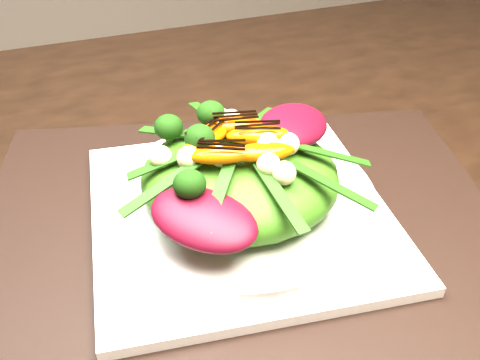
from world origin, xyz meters
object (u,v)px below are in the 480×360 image
object	(u,v)px
lettuce_mound	(240,176)
orange_segment	(223,127)
dining_table	(202,192)
salad_bowl	(240,201)
placemat	(240,219)
plate_base	(240,213)

from	to	relation	value
lettuce_mound	orange_segment	size ratio (longest dim) A/B	3.26
dining_table	salad_bowl	bearing A→B (deg)	-81.20
placemat	plate_base	world-z (taller)	plate_base
plate_base	salad_bowl	size ratio (longest dim) A/B	1.09
plate_base	salad_bowl	xyz separation A→B (m)	(0.00, 0.00, 0.01)
salad_bowl	lettuce_mound	distance (m)	0.03
salad_bowl	orange_segment	xyz separation A→B (m)	(-0.01, 0.03, 0.07)
placemat	orange_segment	size ratio (longest dim) A/B	9.02
dining_table	lettuce_mound	bearing A→B (deg)	-81.20
placemat	orange_segment	distance (m)	0.09
dining_table	orange_segment	bearing A→B (deg)	-81.27
plate_base	salad_bowl	bearing A→B (deg)	0.00
plate_base	orange_segment	xyz separation A→B (m)	(-0.01, 0.03, 0.08)
lettuce_mound	orange_segment	xyz separation A→B (m)	(-0.01, 0.03, 0.04)
placemat	lettuce_mound	distance (m)	0.05
dining_table	plate_base	world-z (taller)	dining_table
placemat	salad_bowl	size ratio (longest dim) A/B	1.97
placemat	plate_base	size ratio (longest dim) A/B	1.82
lettuce_mound	placemat	bearing A→B (deg)	135.00
lettuce_mound	orange_segment	world-z (taller)	orange_segment
plate_base	dining_table	bearing A→B (deg)	98.80
lettuce_mound	salad_bowl	bearing A→B (deg)	90.00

